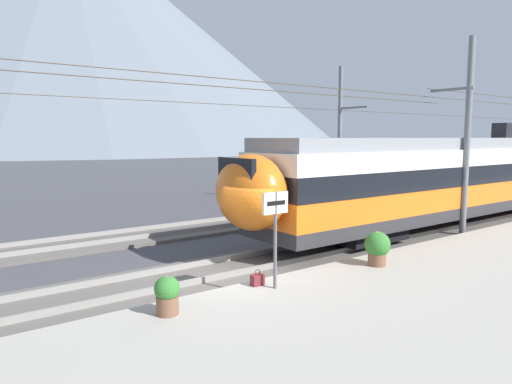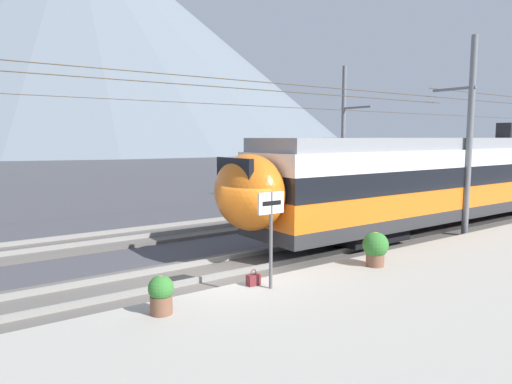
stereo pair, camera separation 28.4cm
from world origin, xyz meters
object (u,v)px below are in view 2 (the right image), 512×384
(catenary_mast_far_side, at_px, (345,134))
(potted_plant_platform_edge, at_px, (375,247))
(train_near_platform, at_px, (460,176))
(handbag_near_sign, at_px, (253,280))
(train_far_track, at_px, (480,161))
(platform_sign, at_px, (271,218))
(potted_plant_by_shelter, at_px, (161,293))
(catenary_mast_mid, at_px, (467,135))

(catenary_mast_far_side, distance_m, potted_plant_platform_edge, 14.67)
(train_near_platform, relative_size, handbag_near_sign, 60.40)
(train_far_track, relative_size, platform_sign, 13.39)
(handbag_near_sign, bearing_deg, catenary_mast_far_side, 36.67)
(potted_plant_by_shelter, bearing_deg, train_near_platform, 10.23)
(catenary_mast_far_side, xyz_separation_m, handbag_near_sign, (-13.38, -9.96, -3.57))
(train_near_platform, distance_m, handbag_near_sign, 12.78)
(catenary_mast_mid, bearing_deg, platform_sign, -172.51)
(train_far_track, xyz_separation_m, potted_plant_platform_edge, (-21.25, -8.82, -1.33))
(catenary_mast_far_side, xyz_separation_m, potted_plant_platform_edge, (-9.71, -10.53, -3.17))
(catenary_mast_mid, bearing_deg, potted_plant_by_shelter, -174.14)
(platform_sign, relative_size, handbag_near_sign, 5.82)
(catenary_mast_mid, relative_size, potted_plant_by_shelter, 52.96)
(potted_plant_platform_edge, bearing_deg, train_near_platform, 18.12)
(train_far_track, height_order, catenary_mast_far_side, catenary_mast_far_side)
(potted_plant_platform_edge, bearing_deg, catenary_mast_mid, 12.42)
(train_near_platform, bearing_deg, train_far_track, 25.50)
(train_near_platform, distance_m, potted_plant_platform_edge, 9.33)
(catenary_mast_mid, distance_m, catenary_mast_far_side, 9.48)
(train_far_track, bearing_deg, train_near_platform, -154.50)
(catenary_mast_far_side, bearing_deg, potted_plant_by_shelter, -146.92)
(platform_sign, height_order, potted_plant_by_shelter, platform_sign)
(train_far_track, relative_size, potted_plant_platform_edge, 32.23)
(train_far_track, bearing_deg, handbag_near_sign, -161.68)
(platform_sign, xyz_separation_m, potted_plant_platform_edge, (3.48, -0.15, -1.13))
(handbag_near_sign, bearing_deg, potted_plant_platform_edge, -8.82)
(train_near_platform, bearing_deg, platform_sign, -167.47)
(catenary_mast_far_side, relative_size, potted_plant_by_shelter, 52.96)
(platform_sign, relative_size, potted_plant_platform_edge, 2.41)
(train_near_platform, bearing_deg, handbag_near_sign, -169.52)
(catenary_mast_mid, height_order, potted_plant_platform_edge, catenary_mast_mid)
(train_far_track, distance_m, potted_plant_by_shelter, 28.82)
(handbag_near_sign, distance_m, potted_plant_platform_edge, 3.74)
(train_far_track, relative_size, potted_plant_by_shelter, 38.67)
(catenary_mast_mid, bearing_deg, potted_plant_platform_edge, -167.58)
(platform_sign, height_order, potted_plant_platform_edge, platform_sign)
(catenary_mast_mid, distance_m, potted_plant_platform_edge, 7.64)
(train_near_platform, distance_m, platform_sign, 12.55)
(platform_sign, bearing_deg, handbag_near_sign, 115.20)
(train_near_platform, height_order, catenary_mast_mid, catenary_mast_mid)
(handbag_near_sign, bearing_deg, potted_plant_by_shelter, -170.96)
(platform_sign, bearing_deg, train_far_track, 19.33)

